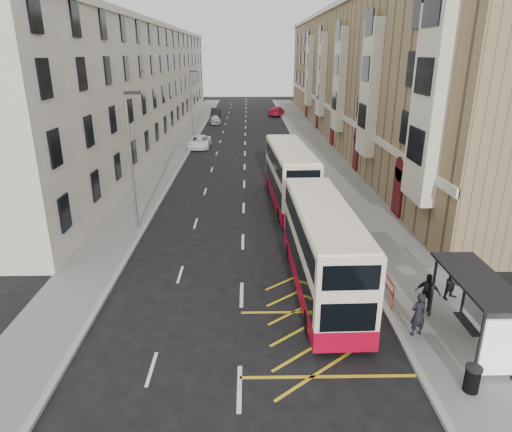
{
  "coord_description": "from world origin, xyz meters",
  "views": [
    {
      "loc": [
        0.31,
        -13.86,
        10.13
      ],
      "look_at": [
        0.69,
        6.79,
        2.7
      ],
      "focal_mm": 32.0,
      "sensor_mm": 36.0,
      "label": 1
    }
  ],
  "objects_px": {
    "pedestrian_near": "(418,314)",
    "car_dark": "(216,112)",
    "car_red": "(276,111)",
    "double_decker_rear": "(290,176)",
    "street_lamp_near": "(131,154)",
    "litter_bin": "(472,379)",
    "bus_shelter": "(484,302)",
    "street_lamp_far": "(192,101)",
    "car_silver": "(215,120)",
    "double_decker_front": "(322,249)",
    "pedestrian_mid": "(455,281)",
    "white_van": "(200,142)",
    "pedestrian_far": "(428,293)"
  },
  "relations": [
    {
      "from": "litter_bin",
      "to": "car_dark",
      "type": "distance_m",
      "value": 66.94
    },
    {
      "from": "bus_shelter",
      "to": "pedestrian_mid",
      "type": "bearing_deg",
      "value": 78.64
    },
    {
      "from": "street_lamp_near",
      "to": "car_silver",
      "type": "relative_size",
      "value": 2.11
    },
    {
      "from": "street_lamp_near",
      "to": "car_red",
      "type": "bearing_deg",
      "value": 77.6
    },
    {
      "from": "pedestrian_far",
      "to": "car_dark",
      "type": "bearing_deg",
      "value": -52.98
    },
    {
      "from": "double_decker_rear",
      "to": "car_red",
      "type": "height_order",
      "value": "double_decker_rear"
    },
    {
      "from": "double_decker_rear",
      "to": "car_dark",
      "type": "relative_size",
      "value": 2.4
    },
    {
      "from": "white_van",
      "to": "car_dark",
      "type": "relative_size",
      "value": 1.13
    },
    {
      "from": "street_lamp_far",
      "to": "car_red",
      "type": "relative_size",
      "value": 1.52
    },
    {
      "from": "litter_bin",
      "to": "white_van",
      "type": "bearing_deg",
      "value": 107.33
    },
    {
      "from": "litter_bin",
      "to": "car_dark",
      "type": "height_order",
      "value": "car_dark"
    },
    {
      "from": "double_decker_front",
      "to": "pedestrian_near",
      "type": "height_order",
      "value": "double_decker_front"
    },
    {
      "from": "double_decker_rear",
      "to": "white_van",
      "type": "relative_size",
      "value": 2.13
    },
    {
      "from": "bus_shelter",
      "to": "car_dark",
      "type": "xyz_separation_m",
      "value": [
        -13.33,
        63.8,
        -1.42
      ]
    },
    {
      "from": "street_lamp_near",
      "to": "double_decker_front",
      "type": "distance_m",
      "value": 12.79
    },
    {
      "from": "double_decker_front",
      "to": "white_van",
      "type": "distance_m",
      "value": 33.88
    },
    {
      "from": "double_decker_front",
      "to": "pedestrian_mid",
      "type": "height_order",
      "value": "double_decker_front"
    },
    {
      "from": "double_decker_rear",
      "to": "white_van",
      "type": "height_order",
      "value": "double_decker_rear"
    },
    {
      "from": "double_decker_front",
      "to": "pedestrian_far",
      "type": "relative_size",
      "value": 6.06
    },
    {
      "from": "double_decker_front",
      "to": "pedestrian_near",
      "type": "distance_m",
      "value": 4.9
    },
    {
      "from": "street_lamp_near",
      "to": "car_red",
      "type": "relative_size",
      "value": 1.52
    },
    {
      "from": "street_lamp_near",
      "to": "car_silver",
      "type": "xyz_separation_m",
      "value": [
        1.83,
        42.98,
        -3.99
      ]
    },
    {
      "from": "car_dark",
      "to": "pedestrian_mid",
      "type": "bearing_deg",
      "value": -76.97
    },
    {
      "from": "double_decker_rear",
      "to": "car_silver",
      "type": "relative_size",
      "value": 2.75
    },
    {
      "from": "car_silver",
      "to": "car_dark",
      "type": "xyz_separation_m",
      "value": [
        -0.47,
        8.43,
        0.07
      ]
    },
    {
      "from": "pedestrian_far",
      "to": "car_red",
      "type": "distance_m",
      "value": 62.29
    },
    {
      "from": "street_lamp_near",
      "to": "double_decker_rear",
      "type": "bearing_deg",
      "value": 25.79
    },
    {
      "from": "street_lamp_near",
      "to": "litter_bin",
      "type": "height_order",
      "value": "street_lamp_near"
    },
    {
      "from": "pedestrian_near",
      "to": "car_dark",
      "type": "distance_m",
      "value": 63.85
    },
    {
      "from": "white_van",
      "to": "street_lamp_far",
      "type": "bearing_deg",
      "value": 104.94
    },
    {
      "from": "car_red",
      "to": "street_lamp_far",
      "type": "bearing_deg",
      "value": 76.43
    },
    {
      "from": "street_lamp_far",
      "to": "street_lamp_near",
      "type": "bearing_deg",
      "value": -90.0
    },
    {
      "from": "double_decker_rear",
      "to": "litter_bin",
      "type": "height_order",
      "value": "double_decker_rear"
    },
    {
      "from": "street_lamp_near",
      "to": "car_red",
      "type": "distance_m",
      "value": 53.93
    },
    {
      "from": "car_silver",
      "to": "car_dark",
      "type": "relative_size",
      "value": 0.87
    },
    {
      "from": "litter_bin",
      "to": "pedestrian_far",
      "type": "height_order",
      "value": "pedestrian_far"
    },
    {
      "from": "litter_bin",
      "to": "pedestrian_mid",
      "type": "xyz_separation_m",
      "value": [
        1.84,
        5.67,
        0.39
      ]
    },
    {
      "from": "street_lamp_near",
      "to": "bus_shelter",
      "type": "bearing_deg",
      "value": -40.14
    },
    {
      "from": "double_decker_rear",
      "to": "white_van",
      "type": "bearing_deg",
      "value": 108.84
    },
    {
      "from": "pedestrian_mid",
      "to": "car_dark",
      "type": "xyz_separation_m",
      "value": [
        -14.07,
        60.15,
        -0.28
      ]
    },
    {
      "from": "white_van",
      "to": "bus_shelter",
      "type": "bearing_deg",
      "value": -69.71
    },
    {
      "from": "street_lamp_near",
      "to": "double_decker_front",
      "type": "xyz_separation_m",
      "value": [
        9.89,
        -7.67,
        -2.61
      ]
    },
    {
      "from": "car_dark",
      "to": "white_van",
      "type": "bearing_deg",
      "value": -90.34
    },
    {
      "from": "car_red",
      "to": "car_dark",
      "type": "bearing_deg",
      "value": 19.88
    },
    {
      "from": "litter_bin",
      "to": "car_red",
      "type": "xyz_separation_m",
      "value": [
        -2.03,
        66.94,
        0.16
      ]
    },
    {
      "from": "pedestrian_near",
      "to": "bus_shelter",
      "type": "bearing_deg",
      "value": 134.27
    },
    {
      "from": "pedestrian_mid",
      "to": "car_silver",
      "type": "bearing_deg",
      "value": 79.67
    },
    {
      "from": "pedestrian_near",
      "to": "double_decker_front",
      "type": "bearing_deg",
      "value": -67.07
    },
    {
      "from": "car_red",
      "to": "double_decker_rear",
      "type": "bearing_deg",
      "value": 101.18
    },
    {
      "from": "double_decker_rear",
      "to": "car_silver",
      "type": "xyz_separation_m",
      "value": [
        -7.72,
        38.37,
        -1.45
      ]
    }
  ]
}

